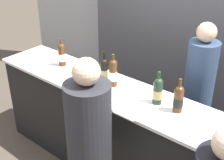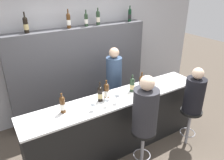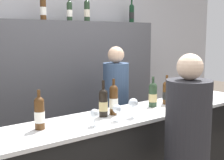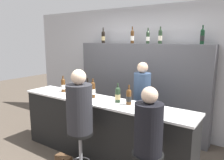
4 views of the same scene
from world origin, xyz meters
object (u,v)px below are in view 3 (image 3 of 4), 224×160
at_px(wine_glass_0, 95,114).
at_px(wine_bottle_backbar_4, 132,13).
at_px(wine_glass_2, 133,103).
at_px(bartender, 116,118).
at_px(wine_bottle_backbar_3, 87,11).
at_px(wine_bottle_counter_3, 153,94).
at_px(wine_bottle_counter_1, 103,102).
at_px(wine_bottle_backbar_1, 43,8).
at_px(wine_bottle_backbar_2, 69,11).
at_px(wine_glass_1, 117,110).
at_px(wine_bottle_counter_2, 114,100).
at_px(wine_bottle_counter_0, 39,113).
at_px(wine_bottle_counter_4, 167,92).
at_px(guest_seated_left, 188,117).

bearing_deg(wine_glass_0, wine_bottle_backbar_4, 41.59).
height_order(wine_glass_2, bartender, bartender).
bearing_deg(wine_bottle_backbar_3, wine_bottle_counter_3, -94.59).
bearing_deg(wine_bottle_backbar_4, wine_bottle_backbar_3, 180.00).
distance_m(wine_bottle_counter_1, wine_bottle_backbar_1, 1.56).
distance_m(wine_bottle_backbar_2, wine_glass_1, 1.77).
bearing_deg(wine_glass_2, wine_bottle_counter_1, 135.97).
height_order(wine_bottle_counter_1, wine_bottle_counter_2, wine_bottle_counter_2).
relative_size(wine_bottle_backbar_3, wine_glass_2, 1.95).
bearing_deg(wine_bottle_counter_0, wine_bottle_counter_2, -0.00).
relative_size(wine_bottle_counter_4, wine_bottle_backbar_2, 0.97).
xyz_separation_m(wine_bottle_counter_3, wine_bottle_backbar_4, (0.86, 1.30, 0.87)).
bearing_deg(wine_bottle_backbar_4, wine_glass_1, -134.34).
xyz_separation_m(wine_bottle_backbar_2, wine_bottle_backbar_4, (1.01, 0.00, 0.01)).
relative_size(wine_bottle_backbar_1, wine_bottle_backbar_4, 1.06).
bearing_deg(wine_bottle_backbar_3, wine_bottle_counter_1, -118.18).
distance_m(wine_bottle_counter_4, wine_glass_2, 0.63).
height_order(wine_bottle_backbar_2, wine_glass_0, wine_bottle_backbar_2).
height_order(wine_bottle_counter_2, wine_bottle_backbar_4, wine_bottle_backbar_4).
bearing_deg(wine_bottle_counter_2, wine_glass_1, -120.12).
bearing_deg(wine_bottle_backbar_2, bartender, -70.83).
bearing_deg(wine_bottle_counter_0, wine_bottle_backbar_1, 62.51).
xyz_separation_m(wine_bottle_counter_3, wine_bottle_counter_4, (0.19, -0.00, -0.00)).
height_order(wine_bottle_backbar_2, wine_glass_2, wine_bottle_backbar_2).
bearing_deg(wine_bottle_counter_0, wine_bottle_backbar_4, 32.58).
bearing_deg(wine_bottle_counter_4, wine_glass_2, -163.68).
distance_m(wine_bottle_counter_2, wine_bottle_backbar_1, 1.56).
bearing_deg(wine_bottle_counter_3, wine_glass_2, -156.71).
height_order(guest_seated_left, bartender, bartender).
bearing_deg(wine_glass_0, wine_bottle_counter_4, 10.03).
bearing_deg(wine_glass_1, wine_bottle_counter_4, 12.80).
bearing_deg(wine_glass_1, bartender, 52.06).
relative_size(wine_bottle_counter_0, wine_bottle_backbar_1, 0.87).
bearing_deg(wine_bottle_counter_2, wine_bottle_backbar_3, 65.74).
relative_size(wine_bottle_backbar_3, guest_seated_left, 0.37).
xyz_separation_m(wine_bottle_backbar_1, wine_glass_1, (-0.09, -1.47, -0.90)).
relative_size(wine_bottle_counter_3, wine_glass_1, 2.17).
bearing_deg(guest_seated_left, wine_bottle_counter_1, 121.55).
height_order(wine_bottle_backbar_1, guest_seated_left, wine_bottle_backbar_1).
height_order(wine_bottle_counter_0, wine_bottle_backbar_4, wine_bottle_backbar_4).
height_order(wine_bottle_counter_4, guest_seated_left, guest_seated_left).
bearing_deg(wine_bottle_backbar_3, wine_bottle_counter_0, -134.54).
height_order(wine_glass_1, bartender, bartender).
xyz_separation_m(wine_bottle_counter_4, wine_bottle_backbar_4, (0.67, 1.30, 0.87)).
xyz_separation_m(wine_bottle_counter_2, bartender, (0.55, 0.66, -0.40)).
height_order(wine_bottle_backbar_3, guest_seated_left, wine_bottle_backbar_3).
distance_m(wine_bottle_counter_2, wine_bottle_counter_4, 0.67).
bearing_deg(wine_bottle_counter_4, guest_seated_left, -124.46).
relative_size(wine_bottle_counter_0, wine_bottle_backbar_2, 0.98).
bearing_deg(wine_bottle_backbar_2, wine_bottle_counter_0, -128.26).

